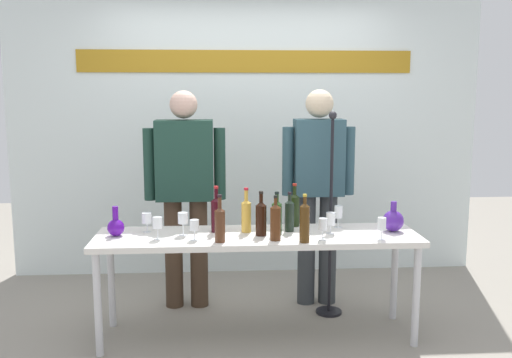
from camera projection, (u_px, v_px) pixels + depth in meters
name	position (u px, v px, depth m)	size (l,w,h in m)	color
ground_plane	(257.00, 335.00, 4.00)	(10.00, 10.00, 0.00)	gray
back_wall	(246.00, 113.00, 5.25)	(4.32, 0.11, 3.00)	white
display_table	(257.00, 243.00, 3.90)	(2.21, 0.57, 0.73)	silver
decanter_blue_left	(116.00, 226.00, 3.83)	(0.12, 0.12, 0.20)	#4F1095
decanter_blue_right	(393.00, 220.00, 3.96)	(0.15, 0.15, 0.21)	#4D2292
presenter_left	(185.00, 184.00, 4.41)	(0.63, 0.22, 1.71)	#402E21
presenter_right	(318.00, 184.00, 4.48)	(0.57, 0.22, 1.72)	#32373B
wine_bottle_0	(289.00, 214.00, 3.95)	(0.07, 0.07, 0.28)	black
wine_bottle_1	(261.00, 217.00, 3.84)	(0.07, 0.07, 0.31)	black
wine_bottle_2	(216.00, 213.00, 3.93)	(0.07, 0.07, 0.32)	black
wine_bottle_3	(275.00, 221.00, 3.71)	(0.07, 0.07, 0.30)	#4A2610
wine_bottle_4	(294.00, 208.00, 4.10)	(0.07, 0.07, 0.31)	black
wine_bottle_5	(220.00, 223.00, 3.67)	(0.07, 0.07, 0.31)	#4A2918
wine_bottle_6	(277.00, 216.00, 3.87)	(0.07, 0.07, 0.30)	#1F3F15
wine_bottle_7	(305.00, 221.00, 3.66)	(0.06, 0.06, 0.32)	#472C0E
wine_bottle_8	(246.00, 214.00, 3.93)	(0.07, 0.07, 0.31)	gold
wine_glass_left_0	(147.00, 218.00, 3.93)	(0.07, 0.07, 0.14)	white
wine_glass_left_1	(194.00, 226.00, 3.72)	(0.06, 0.06, 0.14)	white
wine_glass_left_2	(157.00, 223.00, 3.75)	(0.06, 0.06, 0.15)	white
wine_glass_left_3	(183.00, 219.00, 3.85)	(0.07, 0.07, 0.16)	white
wine_glass_right_0	(323.00, 225.00, 3.73)	(0.06, 0.06, 0.15)	white
wine_glass_right_1	(331.00, 219.00, 3.89)	(0.06, 0.06, 0.15)	white
wine_glass_right_2	(338.00, 213.00, 4.06)	(0.06, 0.06, 0.16)	white
wine_glass_right_3	(382.00, 224.00, 3.74)	(0.06, 0.06, 0.15)	white
microphone_stand	(330.00, 248.00, 4.32)	(0.20, 0.20, 1.56)	black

